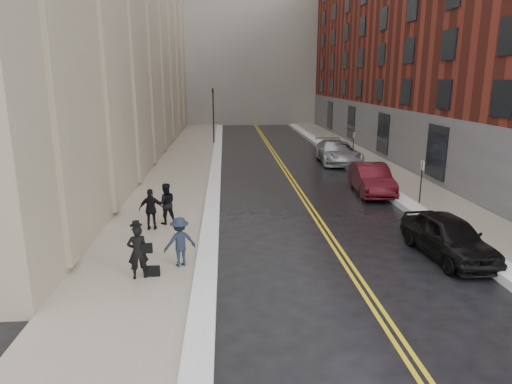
{
  "coord_description": "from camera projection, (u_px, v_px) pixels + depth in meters",
  "views": [
    {
      "loc": [
        -1.53,
        -12.92,
        6.05
      ],
      "look_at": [
        -0.33,
        4.88,
        1.6
      ],
      "focal_mm": 32.0,
      "sensor_mm": 36.0,
      "label": 1
    }
  ],
  "objects": [
    {
      "name": "parking_sign_near",
      "position": [
        421.0,
        179.0,
        22.01
      ],
      "size": [
        0.06,
        0.35,
        2.23
      ],
      "color": "black",
      "rests_on": "ground"
    },
    {
      "name": "building_right",
      "position": [
        470.0,
        39.0,
        35.31
      ],
      "size": [
        14.0,
        50.0,
        18.0
      ],
      "primitive_type": "cube",
      "color": "maroon",
      "rests_on": "ground"
    },
    {
      "name": "car_silver_near",
      "position": [
        334.0,
        152.0,
        33.56
      ],
      "size": [
        2.43,
        5.57,
        1.6
      ],
      "primitive_type": "imported",
      "rotation": [
        0.0,
        0.0,
        -0.04
      ],
      "color": "#9A9DA1",
      "rests_on": "ground"
    },
    {
      "name": "sidewalk_left",
      "position": [
        180.0,
        174.0,
        29.25
      ],
      "size": [
        4.0,
        64.0,
        0.15
      ],
      "primitive_type": "cube",
      "color": "gray",
      "rests_on": "ground"
    },
    {
      "name": "pedestrian_b",
      "position": [
        180.0,
        242.0,
        14.63
      ],
      "size": [
        1.2,
        0.96,
        1.63
      ],
      "primitive_type": "imported",
      "rotation": [
        0.0,
        0.0,
        3.54
      ],
      "color": "#1B2130",
      "rests_on": "sidewalk_left"
    },
    {
      "name": "pedestrian_a",
      "position": [
        166.0,
        204.0,
        18.9
      ],
      "size": [
        0.98,
        0.85,
        1.73
      ],
      "primitive_type": "imported",
      "rotation": [
        0.0,
        0.0,
        3.4
      ],
      "color": "black",
      "rests_on": "sidewalk_left"
    },
    {
      "name": "car_black",
      "position": [
        448.0,
        237.0,
        15.74
      ],
      "size": [
        2.13,
        4.52,
        1.49
      ],
      "primitive_type": "imported",
      "rotation": [
        0.0,
        0.0,
        0.09
      ],
      "color": "black",
      "rests_on": "ground"
    },
    {
      "name": "car_maroon",
      "position": [
        371.0,
        179.0,
        24.54
      ],
      "size": [
        2.02,
        4.92,
        1.58
      ],
      "primitive_type": "imported",
      "rotation": [
        0.0,
        0.0,
        -0.07
      ],
      "color": "#420B13",
      "rests_on": "ground"
    },
    {
      "name": "snow_ridge_right",
      "position": [
        358.0,
        171.0,
        30.0
      ],
      "size": [
        0.85,
        60.8,
        0.3
      ],
      "primitive_type": "cube",
      "color": "white",
      "rests_on": "ground"
    },
    {
      "name": "pedestrian_c",
      "position": [
        151.0,
        209.0,
        18.17
      ],
      "size": [
        1.0,
        0.46,
        1.67
      ],
      "primitive_type": "imported",
      "rotation": [
        0.0,
        0.0,
        3.19
      ],
      "color": "black",
      "rests_on": "sidewalk_left"
    },
    {
      "name": "sidewalk_right",
      "position": [
        385.0,
        171.0,
        30.14
      ],
      "size": [
        3.0,
        64.0,
        0.15
      ],
      "primitive_type": "cube",
      "color": "gray",
      "rests_on": "ground"
    },
    {
      "name": "snow_ridge_left",
      "position": [
        215.0,
        173.0,
        29.39
      ],
      "size": [
        0.7,
        60.8,
        0.26
      ],
      "primitive_type": "cube",
      "color": "white",
      "rests_on": "ground"
    },
    {
      "name": "lane_stripe_b",
      "position": [
        290.0,
        174.0,
        29.74
      ],
      "size": [
        0.12,
        64.0,
        0.01
      ],
      "primitive_type": "cube",
      "color": "gold",
      "rests_on": "ground"
    },
    {
      "name": "ground",
      "position": [
        277.0,
        280.0,
        14.08
      ],
      "size": [
        160.0,
        160.0,
        0.0
      ],
      "primitive_type": "plane",
      "color": "black",
      "rests_on": "ground"
    },
    {
      "name": "pedestrian_main",
      "position": [
        138.0,
        252.0,
        13.69
      ],
      "size": [
        0.7,
        0.56,
        1.68
      ],
      "primitive_type": "imported",
      "rotation": [
        0.0,
        0.0,
        3.43
      ],
      "color": "black",
      "rests_on": "sidewalk_left"
    },
    {
      "name": "traffic_signal",
      "position": [
        213.0,
        111.0,
        42.2
      ],
      "size": [
        0.18,
        0.15,
        5.2
      ],
      "color": "black",
      "rests_on": "ground"
    },
    {
      "name": "lane_stripe_a",
      "position": [
        286.0,
        174.0,
        29.72
      ],
      "size": [
        0.12,
        64.0,
        0.01
      ],
      "primitive_type": "cube",
      "color": "gold",
      "rests_on": "ground"
    },
    {
      "name": "parking_sign_far",
      "position": [
        353.0,
        144.0,
        33.63
      ],
      "size": [
        0.06,
        0.35,
        2.23
      ],
      "color": "black",
      "rests_on": "ground"
    },
    {
      "name": "car_silver_far",
      "position": [
        340.0,
        153.0,
        33.33
      ],
      "size": [
        2.62,
        5.56,
        1.54
      ],
      "primitive_type": "imported",
      "rotation": [
        0.0,
        0.0,
        -0.01
      ],
      "color": "#A8ABB1",
      "rests_on": "ground"
    }
  ]
}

